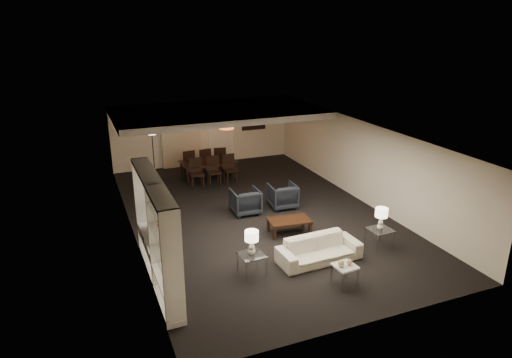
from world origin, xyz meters
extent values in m
plane|color=black|center=(0.00, 0.00, 0.00)|extent=(11.00, 11.00, 0.00)
cube|color=silver|center=(0.00, 0.00, 2.50)|extent=(7.00, 11.00, 0.02)
cube|color=beige|center=(0.00, 5.50, 1.25)|extent=(7.00, 0.02, 2.50)
cube|color=beige|center=(0.00, -5.50, 1.25)|extent=(7.00, 0.02, 2.50)
cube|color=beige|center=(-3.50, 0.00, 1.25)|extent=(0.02, 11.00, 2.50)
cube|color=beige|center=(3.50, 0.00, 1.25)|extent=(0.02, 11.00, 2.50)
cube|color=silver|center=(0.00, 3.50, 2.40)|extent=(7.00, 4.00, 0.20)
cube|color=beige|center=(-0.90, 5.42, 1.20)|extent=(1.50, 0.12, 2.40)
cube|color=silver|center=(0.70, 5.47, 1.05)|extent=(0.90, 0.05, 2.10)
cube|color=#142D38|center=(2.10, 5.46, 1.55)|extent=(0.95, 0.04, 0.65)
cylinder|color=#D8591E|center=(0.30, 3.50, 1.92)|extent=(0.52, 0.52, 0.24)
imported|color=beige|center=(0.35, -3.08, 0.29)|extent=(2.01, 0.86, 0.58)
imported|color=black|center=(-0.25, 0.22, 0.37)|extent=(0.80, 0.82, 0.74)
imported|color=black|center=(0.95, 0.22, 0.37)|extent=(0.84, 0.86, 0.74)
sphere|color=#D2BE6F|center=(0.25, -4.18, 0.53)|extent=(0.15, 0.15, 0.15)
sphere|color=tan|center=(0.45, -4.18, 0.52)|extent=(0.13, 0.13, 0.13)
imported|color=black|center=(-3.28, -1.84, 1.08)|extent=(1.16, 0.15, 0.67)
imported|color=#272AAB|center=(-3.31, -3.80, 1.15)|extent=(0.18, 0.18, 0.18)
imported|color=#CE8944|center=(-3.31, -3.14, 1.64)|extent=(0.16, 0.16, 0.16)
cube|color=black|center=(-2.75, -1.55, 0.60)|extent=(0.15, 0.15, 1.19)
imported|color=black|center=(-0.39, 3.52, 0.34)|extent=(1.95, 1.12, 0.68)
camera|label=1|loc=(-4.60, -11.39, 5.36)|focal=32.00mm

